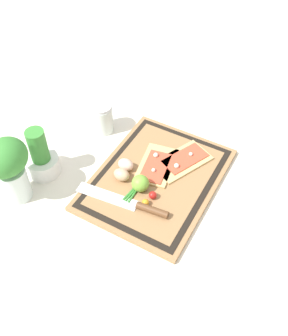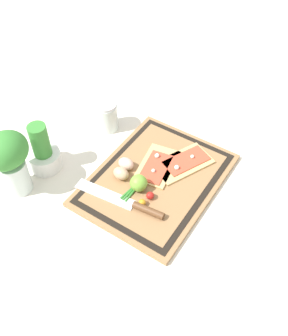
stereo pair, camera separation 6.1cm
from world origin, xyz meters
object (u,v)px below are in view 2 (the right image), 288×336
cherry_tomato_red (150,196)px  herb_glass (9,159)px  knife (133,205)px  egg_pink (126,164)px  herb_pot (43,153)px  sauce_jar (107,118)px  egg_brown (121,173)px  pizza_slice_far (157,166)px  lime (139,183)px  cherry_tomato_yellow (142,203)px  pizza_slice_near (183,163)px

cherry_tomato_red → herb_glass: (-0.18, 0.38, 0.10)m
knife → egg_pink: size_ratio=5.67×
herb_pot → sauce_jar: herb_pot is taller
egg_brown → cherry_tomato_red: size_ratio=2.13×
knife → egg_brown: size_ratio=5.67×
pizza_slice_far → herb_pot: size_ratio=1.08×
sauce_jar → herb_glass: herb_glass is taller
pizza_slice_far → herb_glass: 0.46m
lime → cherry_tomato_yellow: (-0.05, -0.04, -0.02)m
lime → knife: bearing=-159.2°
herb_pot → sauce_jar: (0.27, -0.06, -0.01)m
pizza_slice_near → herb_pot: bearing=122.4°
egg_brown → egg_pink: same height
herb_pot → sauce_jar: bearing=-12.0°
lime → herb_glass: (-0.19, 0.33, 0.09)m
cherry_tomato_yellow → sauce_jar: (0.24, 0.31, 0.02)m
cherry_tomato_yellow → sauce_jar: 0.39m
egg_pink → sauce_jar: size_ratio=0.48×
cherry_tomato_yellow → egg_pink: bearing=52.7°
herb_pot → herb_glass: (-0.12, 0.01, 0.07)m
pizza_slice_near → herb_pot: (-0.25, 0.39, 0.04)m
cherry_tomato_red → herb_glass: size_ratio=0.11×
cherry_tomato_yellow → herb_glass: (-0.15, 0.37, 0.11)m
knife → sauce_jar: (0.26, 0.29, 0.02)m
pizza_slice_far → knife: (-0.18, -0.03, 0.00)m
cherry_tomato_red → sauce_jar: (0.20, 0.32, 0.02)m
pizza_slice_far → cherry_tomato_red: 0.13m
herb_pot → pizza_slice_near: bearing=-57.6°
pizza_slice_near → herb_glass: 0.55m
egg_brown → cherry_tomato_red: bearing=-98.8°
knife → sauce_jar: sauce_jar is taller
pizza_slice_far → lime: lime is taller
pizza_slice_near → knife: 0.24m
cherry_tomato_yellow → herb_pot: bearing=94.6°
lime → herb_glass: 0.39m
pizza_slice_far → cherry_tomato_red: (-0.12, -0.05, 0.01)m
knife → cherry_tomato_yellow: bearing=-43.8°
cherry_tomato_red → herb_glass: herb_glass is taller
pizza_slice_far → pizza_slice_near: bearing=-47.9°
pizza_slice_near → knife: pizza_slice_near is taller
cherry_tomato_red → cherry_tomato_yellow: size_ratio=1.11×
cherry_tomato_red → herb_pot: 0.38m
egg_brown → sauce_jar: sauce_jar is taller
lime → cherry_tomato_yellow: size_ratio=2.46×
pizza_slice_far → egg_brown: egg_brown is taller
knife → egg_brown: (0.07, 0.10, 0.01)m
egg_brown → cherry_tomato_yellow: (-0.05, -0.12, -0.01)m
herb_pot → lime: bearing=-76.7°
pizza_slice_near → egg_brown: 0.21m
herb_pot → cherry_tomato_red: bearing=-80.2°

